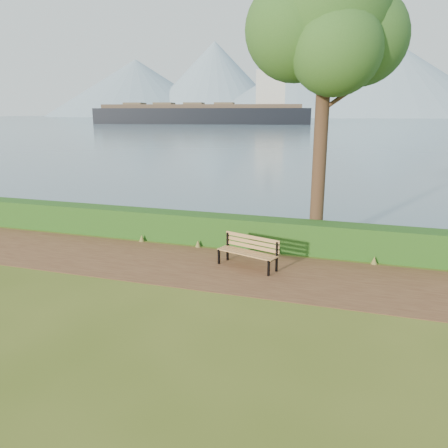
% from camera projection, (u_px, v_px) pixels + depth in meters
% --- Properties ---
extents(ground, '(140.00, 140.00, 0.00)m').
position_uv_depth(ground, '(208.00, 271.00, 12.41)').
color(ground, '#485618').
rests_on(ground, ground).
extents(path, '(40.00, 3.40, 0.01)m').
position_uv_depth(path, '(212.00, 268.00, 12.68)').
color(path, '#56301D').
rests_on(path, ground).
extents(hedge, '(32.00, 0.85, 1.00)m').
position_uv_depth(hedge, '(234.00, 231.00, 14.68)').
color(hedge, '#1A4313').
rests_on(hedge, ground).
extents(water, '(700.00, 510.00, 0.00)m').
position_uv_depth(water, '(360.00, 120.00, 252.22)').
color(water, slate).
rests_on(water, ground).
extents(mountains, '(585.00, 190.00, 70.00)m').
position_uv_depth(mountains, '(354.00, 84.00, 382.73)').
color(mountains, '#788FA0').
rests_on(mountains, ground).
extents(bench, '(1.89, 1.06, 0.91)m').
position_uv_depth(bench, '(249.00, 250.00, 12.63)').
color(bench, black).
rests_on(bench, ground).
extents(tree, '(4.77, 3.91, 9.38)m').
position_uv_depth(tree, '(327.00, 22.00, 12.86)').
color(tree, '#331D14').
rests_on(tree, ground).
extents(cargo_ship, '(80.48, 26.81, 24.14)m').
position_uv_depth(cargo_ship, '(209.00, 114.00, 161.75)').
color(cargo_ship, black).
rests_on(cargo_ship, ground).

